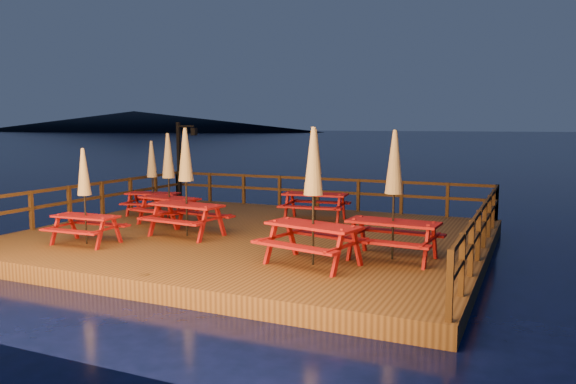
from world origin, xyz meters
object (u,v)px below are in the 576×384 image
(picnic_table_0, at_px, (169,177))
(picnic_table_1, at_px, (152,177))
(picnic_table_2, at_px, (313,194))
(lamp_post, at_px, (182,154))

(picnic_table_0, distance_m, picnic_table_1, 1.95)
(picnic_table_1, xyz_separation_m, picnic_table_2, (7.14, -3.93, 0.25))
(lamp_post, height_order, picnic_table_1, lamp_post)
(picnic_table_0, relative_size, picnic_table_2, 0.93)
(lamp_post, distance_m, picnic_table_2, 10.78)
(lamp_post, bearing_deg, picnic_table_0, -59.84)
(picnic_table_2, bearing_deg, picnic_table_0, 167.22)
(picnic_table_1, distance_m, picnic_table_2, 8.15)
(picnic_table_0, relative_size, picnic_table_1, 1.11)
(picnic_table_0, xyz_separation_m, picnic_table_1, (-1.53, 1.21, -0.14))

